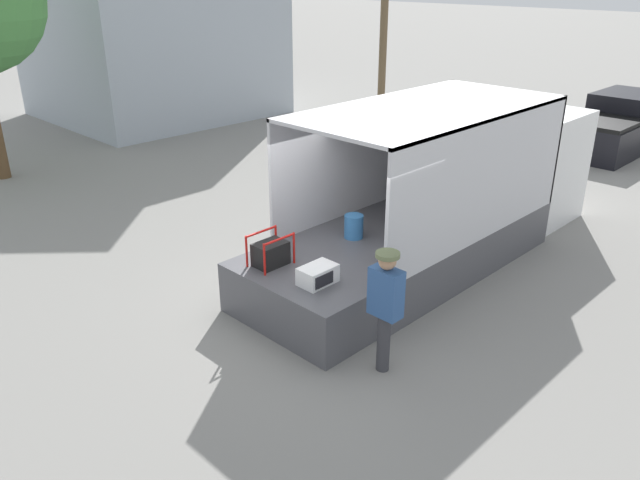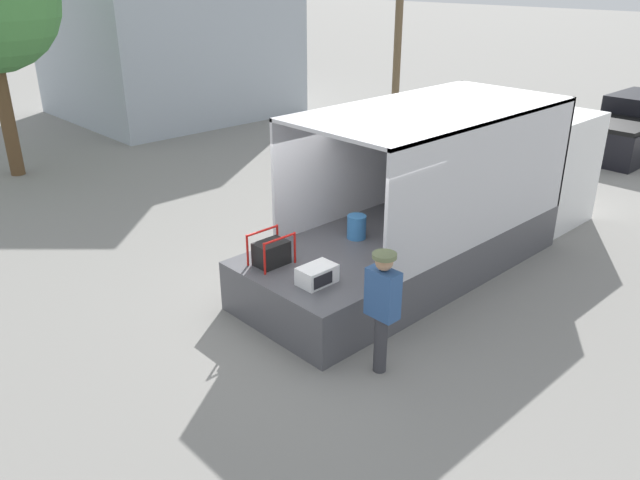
{
  "view_description": "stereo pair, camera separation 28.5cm",
  "coord_description": "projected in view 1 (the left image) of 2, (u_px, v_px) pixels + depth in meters",
  "views": [
    {
      "loc": [
        -6.2,
        -6.07,
        5.03
      ],
      "look_at": [
        -0.27,
        -0.2,
        1.38
      ],
      "focal_mm": 35.0,
      "sensor_mm": 36.0,
      "label": 1
    },
    {
      "loc": [
        -6.0,
        -6.27,
        5.03
      ],
      "look_at": [
        -0.27,
        -0.2,
        1.38
      ],
      "focal_mm": 35.0,
      "sensor_mm": 36.0,
      "label": 2
    }
  ],
  "objects": [
    {
      "name": "pickup_truck_black",
      "position": [
        619.0,
        126.0,
        18.83
      ],
      "size": [
        5.05,
        1.94,
        1.58
      ],
      "color": "black",
      "rests_on": "ground"
    },
    {
      "name": "microwave",
      "position": [
        318.0,
        275.0,
        8.99
      ],
      "size": [
        0.55,
        0.37,
        0.27
      ],
      "color": "white",
      "rests_on": "tailgate_deck"
    },
    {
      "name": "worker_person",
      "position": [
        386.0,
        299.0,
        8.09
      ],
      "size": [
        0.32,
        0.44,
        1.75
      ],
      "color": "#38383D",
      "rests_on": "ground"
    },
    {
      "name": "tailgate_deck",
      "position": [
        297.0,
        300.0,
        9.43
      ],
      "size": [
        1.15,
        2.34,
        0.83
      ],
      "primitive_type": "cube",
      "color": "#4C4C51",
      "rests_on": "ground"
    },
    {
      "name": "portable_generator",
      "position": [
        271.0,
        253.0,
        9.55
      ],
      "size": [
        0.63,
        0.45,
        0.51
      ],
      "color": "black",
      "rests_on": "tailgate_deck"
    },
    {
      "name": "box_truck",
      "position": [
        470.0,
        195.0,
        12.28
      ],
      "size": [
        7.02,
        2.47,
        2.91
      ],
      "color": "white",
      "rests_on": "ground"
    },
    {
      "name": "ground_plane",
      "position": [
        323.0,
        311.0,
        9.97
      ],
      "size": [
        160.0,
        160.0,
        0.0
      ],
      "primitive_type": "plane",
      "color": "gray"
    }
  ]
}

